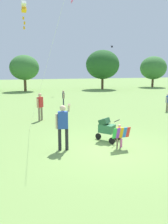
# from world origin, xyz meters

# --- Properties ---
(ground_plane) EXTENTS (120.00, 120.00, 0.00)m
(ground_plane) POSITION_xyz_m (0.00, 0.00, 0.00)
(ground_plane) COLOR #75994C
(treeline_distant) EXTENTS (38.08, 7.52, 5.77)m
(treeline_distant) POSITION_xyz_m (-0.77, 25.76, 3.47)
(treeline_distant) COLOR brown
(treeline_distant) RESTS_ON ground
(child_with_butterfly_kite) EXTENTS (0.73, 0.34, 0.97)m
(child_with_butterfly_kite) POSITION_xyz_m (0.40, -0.08, 0.59)
(child_with_butterfly_kite) COLOR #7F705B
(child_with_butterfly_kite) RESTS_ON ground
(person_adult_flyer) EXTENTS (0.63, 0.54, 1.84)m
(person_adult_flyer) POSITION_xyz_m (-1.75, 0.39, 1.06)
(person_adult_flyer) COLOR #232328
(person_adult_flyer) RESTS_ON ground
(stroller) EXTENTS (0.93, 1.02, 1.03)m
(stroller) POSITION_xyz_m (0.27, 0.96, 0.61)
(stroller) COLOR black
(stroller) RESTS_ON ground
(kite_adult_black) EXTENTS (1.43, 3.51, 6.22)m
(kite_adult_black) POSITION_xyz_m (-2.79, 3.84, 5.86)
(kite_adult_black) COLOR white
(kite_adult_black) RESTS_ON ground
(person_red_shirt) EXTENTS (0.40, 0.42, 1.67)m
(person_red_shirt) POSITION_xyz_m (-2.01, 5.83, 0.98)
(person_red_shirt) COLOR #7F705B
(person_red_shirt) RESTS_ON ground
(person_couple_left) EXTENTS (0.21, 0.42, 1.32)m
(person_couple_left) POSITION_xyz_m (0.48, 10.87, 0.78)
(person_couple_left) COLOR #33384C
(person_couple_left) RESTS_ON ground
(person_kid_running) EXTENTS (0.37, 0.31, 1.33)m
(person_kid_running) POSITION_xyz_m (7.24, 6.17, 0.78)
(person_kid_running) COLOR #7F705B
(person_kid_running) RESTS_ON ground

